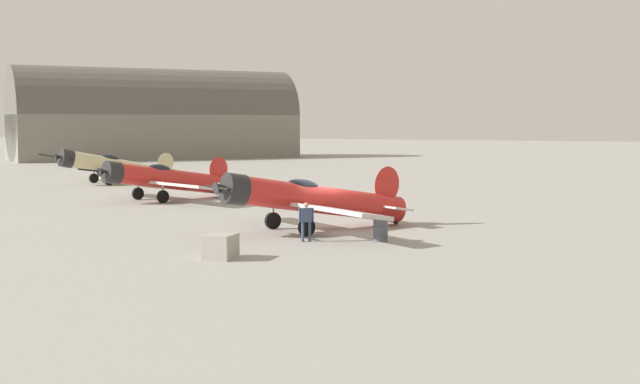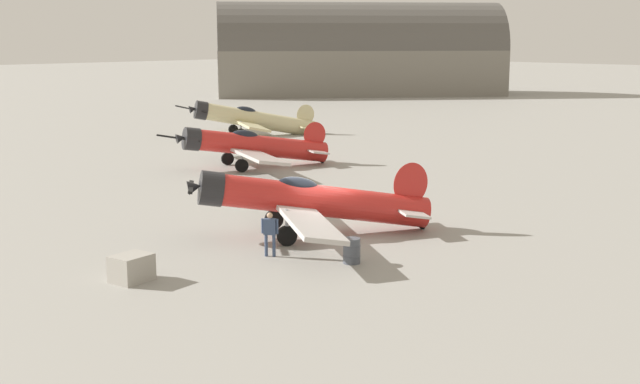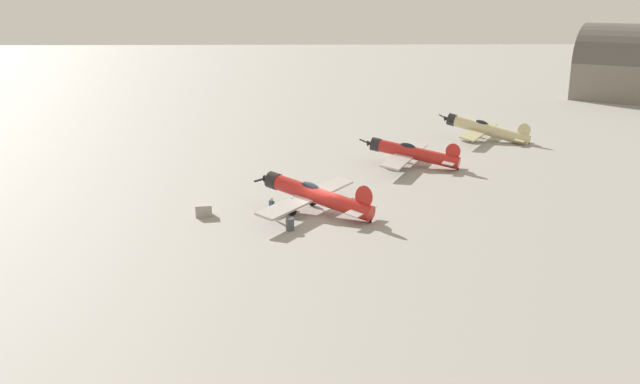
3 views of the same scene
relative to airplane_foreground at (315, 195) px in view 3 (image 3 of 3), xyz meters
name	(u,v)px [view 3 (image 3 of 3)]	position (x,y,z in m)	size (l,w,h in m)	color
ground_plane	(320,214)	(-0.43, 0.27, -1.48)	(400.00, 400.00, 0.00)	gray
airplane_foreground	(315,195)	(0.00, 0.00, 0.00)	(9.85, 11.25, 3.00)	red
airplane_mid_apron	(411,153)	(-10.15, -15.41, -0.10)	(9.98, 12.04, 2.78)	red
airplane_far_line	(485,129)	(-21.08, -28.07, -0.12)	(10.09, 11.36, 3.30)	beige
ground_crew_mechanic	(272,206)	(3.36, 1.40, -0.46)	(0.45, 0.55, 1.68)	#384766
equipment_crate	(204,210)	(8.80, 0.50, -1.02)	(1.43, 1.21, 0.91)	#9E998E
fuel_drum	(290,224)	(1.92, 4.22, -1.01)	(0.66, 0.66, 0.93)	#474C56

